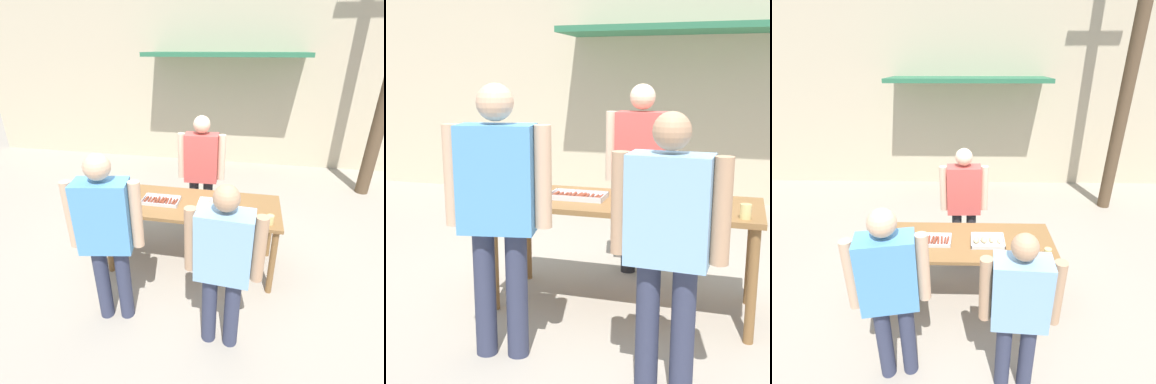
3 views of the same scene
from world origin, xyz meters
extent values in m
plane|color=#A39989|center=(0.00, 0.00, 0.00)|extent=(24.00, 24.00, 0.00)
cube|color=beige|center=(0.00, 4.00, 2.25)|extent=(12.00, 0.12, 4.50)
cube|color=#2D704C|center=(0.00, 3.45, 2.40)|extent=(3.20, 1.00, 0.08)
cube|color=brown|center=(0.00, 0.00, 0.84)|extent=(2.03, 0.81, 0.04)
cylinder|color=brown|center=(-0.95, -0.34, 0.41)|extent=(0.07, 0.07, 0.82)
cylinder|color=brown|center=(0.95, -0.34, 0.41)|extent=(0.07, 0.07, 0.82)
cylinder|color=brown|center=(-0.95, 0.34, 0.41)|extent=(0.07, 0.07, 0.82)
cylinder|color=brown|center=(0.95, 0.34, 0.41)|extent=(0.07, 0.07, 0.82)
cube|color=silver|center=(-0.37, -0.03, 0.87)|extent=(0.43, 0.25, 0.01)
cube|color=silver|center=(-0.37, -0.15, 0.89)|extent=(0.43, 0.01, 0.03)
cube|color=silver|center=(-0.37, 0.09, 0.89)|extent=(0.43, 0.01, 0.03)
cube|color=silver|center=(-0.58, -0.03, 0.89)|extent=(0.01, 0.25, 0.03)
cube|color=silver|center=(-0.15, -0.03, 0.89)|extent=(0.01, 0.25, 0.03)
cylinder|color=brown|center=(-0.55, -0.03, 0.88)|extent=(0.03, 0.13, 0.03)
cylinder|color=brown|center=(-0.51, -0.02, 0.88)|extent=(0.02, 0.11, 0.02)
cylinder|color=brown|center=(-0.47, -0.04, 0.88)|extent=(0.03, 0.14, 0.02)
cylinder|color=brown|center=(-0.44, -0.04, 0.88)|extent=(0.04, 0.14, 0.02)
cylinder|color=brown|center=(-0.40, -0.03, 0.88)|extent=(0.03, 0.14, 0.03)
cylinder|color=brown|center=(-0.36, -0.02, 0.88)|extent=(0.04, 0.13, 0.03)
cylinder|color=brown|center=(-0.33, -0.04, 0.89)|extent=(0.04, 0.14, 0.03)
cylinder|color=brown|center=(-0.29, -0.03, 0.88)|extent=(0.03, 0.14, 0.02)
cylinder|color=brown|center=(-0.26, -0.02, 0.88)|extent=(0.03, 0.14, 0.02)
cylinder|color=brown|center=(-0.22, -0.03, 0.88)|extent=(0.03, 0.11, 0.02)
cylinder|color=brown|center=(-0.19, -0.03, 0.88)|extent=(0.03, 0.14, 0.02)
cube|color=silver|center=(0.27, -0.03, 0.87)|extent=(0.38, 0.30, 0.01)
cube|color=silver|center=(0.27, -0.17, 0.89)|extent=(0.38, 0.01, 0.03)
cube|color=silver|center=(0.27, 0.12, 0.89)|extent=(0.38, 0.01, 0.03)
cube|color=silver|center=(0.08, -0.03, 0.89)|extent=(0.01, 0.30, 0.03)
cube|color=silver|center=(0.45, -0.03, 0.89)|extent=(0.01, 0.30, 0.03)
ellipsoid|color=#D6B77F|center=(0.14, -0.03, 0.90)|extent=(0.08, 0.12, 0.06)
ellipsoid|color=#D6B77F|center=(0.22, -0.03, 0.90)|extent=(0.09, 0.13, 0.06)
ellipsoid|color=#D6B77F|center=(0.31, -0.02, 0.89)|extent=(0.07, 0.11, 0.04)
ellipsoid|color=#D6B77F|center=(0.39, -0.04, 0.89)|extent=(0.05, 0.10, 0.03)
cylinder|color=#567A38|center=(-0.88, -0.29, 0.90)|extent=(0.07, 0.07, 0.07)
cylinder|color=#B2B2B7|center=(-0.88, -0.29, 0.94)|extent=(0.07, 0.07, 0.01)
cylinder|color=gold|center=(-0.78, -0.29, 0.90)|extent=(0.07, 0.07, 0.07)
cylinder|color=#B2B2B7|center=(-0.78, -0.29, 0.94)|extent=(0.07, 0.07, 0.01)
cylinder|color=#DBC67A|center=(0.88, -0.29, 0.91)|extent=(0.07, 0.07, 0.10)
cylinder|color=#232328|center=(-0.12, 0.78, 0.42)|extent=(0.13, 0.13, 0.83)
cylinder|color=#232328|center=(0.08, 0.79, 0.42)|extent=(0.13, 0.13, 0.83)
cube|color=#C64C47|center=(-0.02, 0.78, 1.16)|extent=(0.46, 0.26, 0.66)
sphere|color=beige|center=(-0.02, 0.78, 1.62)|extent=(0.23, 0.23, 0.23)
cylinder|color=beige|center=(-0.30, 0.77, 1.18)|extent=(0.10, 0.10, 0.62)
cylinder|color=beige|center=(0.25, 0.79, 1.18)|extent=(0.10, 0.10, 0.62)
cylinder|color=#333851|center=(-0.50, -0.95, 0.42)|extent=(0.14, 0.14, 0.84)
cylinder|color=#333851|center=(-0.70, -0.98, 0.42)|extent=(0.14, 0.14, 0.84)
cube|color=#5193D1|center=(-0.60, -0.96, 1.18)|extent=(0.51, 0.34, 0.67)
sphere|color=#DBAD89|center=(-0.60, -0.96, 1.64)|extent=(0.23, 0.23, 0.23)
cylinder|color=#DBAD89|center=(-0.32, -0.91, 1.19)|extent=(0.10, 0.10, 0.63)
cylinder|color=#DBAD89|center=(-0.88, -1.02, 1.19)|extent=(0.10, 0.10, 0.63)
cylinder|color=#333851|center=(0.57, -1.07, 0.39)|extent=(0.14, 0.14, 0.77)
cylinder|color=#333851|center=(0.37, -1.06, 0.39)|extent=(0.14, 0.14, 0.77)
cube|color=#84B2DB|center=(0.47, -1.07, 1.08)|extent=(0.47, 0.27, 0.61)
sphere|color=tan|center=(0.47, -1.07, 1.51)|extent=(0.21, 0.21, 0.21)
cylinder|color=tan|center=(0.75, -1.08, 1.10)|extent=(0.10, 0.10, 0.58)
cylinder|color=tan|center=(0.19, -1.05, 1.10)|extent=(0.10, 0.10, 0.58)
cylinder|color=brown|center=(2.80, 2.69, 3.02)|extent=(0.23, 0.23, 6.03)
camera|label=1|loc=(0.60, -3.05, 2.51)|focal=28.00mm
camera|label=2|loc=(0.82, -3.90, 1.79)|focal=50.00mm
camera|label=3|loc=(0.06, -2.91, 2.76)|focal=28.00mm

